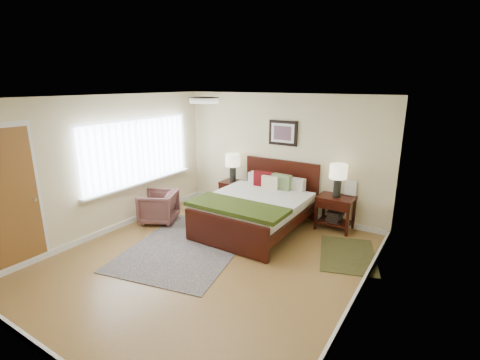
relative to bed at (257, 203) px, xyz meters
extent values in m
plane|color=olive|center=(-0.04, -1.45, -0.53)|extent=(5.00, 5.00, 0.00)
cube|color=beige|center=(-0.04, 1.05, 0.72)|extent=(4.50, 0.04, 2.50)
cube|color=beige|center=(-0.04, -3.95, 0.72)|extent=(4.50, 0.04, 2.50)
cube|color=beige|center=(-2.29, -1.45, 0.72)|extent=(0.04, 5.00, 2.50)
cube|color=beige|center=(2.21, -1.45, 0.72)|extent=(0.04, 5.00, 2.50)
cube|color=white|center=(-0.04, -1.45, 1.97)|extent=(4.50, 5.00, 0.02)
cube|color=silver|center=(-2.27, -0.75, 0.87)|extent=(0.02, 2.72, 1.32)
cube|color=silver|center=(-2.26, -0.75, 0.87)|extent=(0.01, 2.60, 1.20)
cube|color=silver|center=(-2.22, -0.75, 0.24)|extent=(0.10, 2.72, 0.04)
cube|color=silver|center=(-2.28, -3.20, 0.56)|extent=(0.01, 1.00, 2.18)
cube|color=brown|center=(-2.27, -3.20, 0.52)|extent=(0.01, 0.90, 2.10)
cylinder|color=#999999|center=(-2.24, -2.82, 0.47)|extent=(0.04, 0.04, 0.04)
cylinder|color=white|center=(-0.04, -1.45, 1.93)|extent=(0.40, 0.40, 0.07)
cylinder|color=beige|center=(-0.04, -1.45, 1.97)|extent=(0.44, 0.44, 0.01)
cube|color=#330E07|center=(0.00, 1.01, 0.06)|extent=(1.64, 0.06, 1.15)
cube|color=#330E07|center=(0.00, -1.06, -0.22)|extent=(1.64, 0.06, 0.57)
cube|color=#330E07|center=(-0.78, -0.03, -0.20)|extent=(0.06, 2.05, 0.18)
cube|color=#330E07|center=(0.78, -0.03, -0.20)|extent=(0.06, 2.05, 0.18)
cube|color=beige|center=(0.00, -0.03, -0.07)|extent=(1.54, 2.03, 0.22)
cube|color=beige|center=(0.00, -0.13, 0.08)|extent=(1.72, 1.80, 0.10)
cube|color=#333B11|center=(0.00, -0.70, 0.14)|extent=(1.76, 0.70, 0.07)
cube|color=beige|center=(-0.36, 0.77, 0.23)|extent=(0.51, 0.18, 0.27)
cube|color=beige|center=(0.36, 0.77, 0.23)|extent=(0.51, 0.18, 0.27)
cube|color=#52090D|center=(-0.22, 0.65, 0.27)|extent=(0.40, 0.17, 0.33)
cube|color=#617946|center=(0.18, 0.65, 0.27)|extent=(0.40, 0.16, 0.33)
cube|color=beige|center=(-0.02, 0.57, 0.25)|extent=(0.35, 0.13, 0.29)
cube|color=black|center=(0.00, 1.02, 1.19)|extent=(0.62, 0.03, 0.50)
cube|color=silver|center=(0.00, 1.00, 1.19)|extent=(0.50, 0.01, 0.38)
cube|color=#A52D23|center=(0.00, 0.99, 1.19)|extent=(0.38, 0.01, 0.28)
cube|color=#330E07|center=(-1.08, 0.82, 0.03)|extent=(0.49, 0.44, 0.05)
cube|color=#330E07|center=(-1.30, 0.63, -0.26)|extent=(0.05, 0.05, 0.54)
cube|color=#330E07|center=(-0.87, 0.63, -0.26)|extent=(0.05, 0.05, 0.54)
cube|color=#330E07|center=(-1.30, 1.01, -0.26)|extent=(0.05, 0.05, 0.54)
cube|color=#330E07|center=(-0.87, 1.01, -0.26)|extent=(0.05, 0.05, 0.54)
cube|color=#330E07|center=(-1.08, 0.61, -0.07)|extent=(0.43, 0.03, 0.14)
cube|color=#330E07|center=(1.24, 0.82, 0.09)|extent=(0.65, 0.49, 0.05)
cube|color=#330E07|center=(0.94, 0.60, -0.23)|extent=(0.05, 0.05, 0.60)
cube|color=#330E07|center=(1.54, 0.60, -0.23)|extent=(0.05, 0.05, 0.60)
cube|color=#330E07|center=(0.94, 1.03, -0.23)|extent=(0.05, 0.05, 0.60)
cube|color=#330E07|center=(1.54, 1.03, -0.23)|extent=(0.05, 0.05, 0.60)
cube|color=#330E07|center=(1.24, 0.59, -0.01)|extent=(0.59, 0.03, 0.14)
cube|color=#330E07|center=(1.24, 0.82, -0.39)|extent=(0.59, 0.43, 0.03)
cube|color=black|center=(1.24, 0.82, -0.36)|extent=(0.24, 0.30, 0.03)
cube|color=black|center=(1.24, 0.82, -0.32)|extent=(0.24, 0.30, 0.03)
cube|color=black|center=(1.24, 0.82, -0.29)|extent=(0.24, 0.30, 0.03)
cube|color=black|center=(1.24, 0.82, -0.25)|extent=(0.24, 0.30, 0.03)
cube|color=black|center=(1.24, 0.82, -0.22)|extent=(0.24, 0.30, 0.03)
cube|color=black|center=(1.24, 0.82, -0.18)|extent=(0.24, 0.30, 0.03)
cylinder|color=black|center=(-1.08, 0.82, 0.22)|extent=(0.14, 0.14, 0.32)
cylinder|color=black|center=(-1.08, 0.82, 0.40)|extent=(0.02, 0.02, 0.06)
cylinder|color=beige|center=(-1.08, 0.82, 0.54)|extent=(0.32, 0.32, 0.26)
cylinder|color=black|center=(1.24, 0.82, 0.28)|extent=(0.14, 0.14, 0.32)
cylinder|color=black|center=(1.24, 0.82, 0.46)|extent=(0.02, 0.02, 0.06)
cylinder|color=beige|center=(1.24, 0.82, 0.60)|extent=(0.32, 0.32, 0.26)
imported|color=brown|center=(-1.84, -0.73, -0.22)|extent=(0.91, 0.90, 0.62)
cube|color=#0E1746|center=(-0.63, -1.27, -0.52)|extent=(2.24, 2.80, 0.01)
cube|color=black|center=(1.76, -0.10, -0.52)|extent=(1.21, 1.48, 0.01)
camera|label=1|loc=(3.02, -5.34, 2.17)|focal=26.00mm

